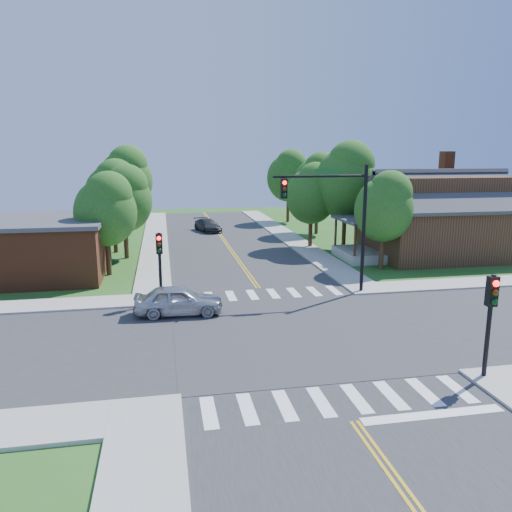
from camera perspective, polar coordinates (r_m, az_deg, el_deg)
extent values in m
plane|color=#27581B|center=(22.37, 3.97, -8.85)|extent=(100.00, 100.00, 0.00)
cube|color=#2D2D30|center=(22.36, 3.97, -8.80)|extent=(10.00, 90.00, 0.04)
cube|color=#2D2D30|center=(22.36, 3.97, -8.79)|extent=(90.00, 10.00, 0.04)
cube|color=#2D2D30|center=(22.37, 3.97, -8.85)|extent=(10.20, 10.20, 0.06)
cube|color=#9E9B93|center=(47.31, 3.50, 2.33)|extent=(2.20, 40.00, 0.14)
cube|color=#9E9B93|center=(45.90, -11.44, 1.81)|extent=(2.20, 40.00, 0.14)
cube|color=white|center=(27.59, -7.83, -4.78)|extent=(0.45, 2.00, 0.01)
cube|color=white|center=(27.67, -5.35, -4.68)|extent=(0.45, 2.00, 0.01)
cube|color=white|center=(27.80, -2.87, -4.56)|extent=(0.45, 2.00, 0.01)
cube|color=white|center=(27.98, -0.43, -4.44)|extent=(0.45, 2.00, 0.01)
cube|color=white|center=(28.21, 1.97, -4.31)|extent=(0.45, 2.00, 0.01)
cube|color=white|center=(28.49, 4.34, -4.17)|extent=(0.45, 2.00, 0.01)
cube|color=white|center=(28.81, 6.65, -4.03)|extent=(0.45, 2.00, 0.01)
cube|color=white|center=(29.18, 8.90, -3.89)|extent=(0.45, 2.00, 0.01)
cube|color=white|center=(16.12, -5.40, -17.36)|extent=(0.45, 2.00, 0.01)
cube|color=white|center=(16.25, -0.99, -17.05)|extent=(0.45, 2.00, 0.01)
cube|color=white|center=(16.47, 3.30, -16.65)|extent=(0.45, 2.00, 0.01)
cube|color=white|center=(16.77, 7.45, -16.18)|extent=(0.45, 2.00, 0.01)
cube|color=white|center=(17.15, 11.41, -15.65)|extent=(0.45, 2.00, 0.01)
cube|color=white|center=(17.60, 15.17, -15.09)|extent=(0.45, 2.00, 0.01)
cube|color=white|center=(18.13, 18.70, -14.49)|extent=(0.45, 2.00, 0.01)
cube|color=white|center=(18.71, 22.00, -13.88)|extent=(0.45, 2.00, 0.01)
cube|color=gold|center=(47.43, -4.16, 2.31)|extent=(0.10, 37.50, 0.01)
cube|color=gold|center=(47.45, -3.92, 2.32)|extent=(0.10, 37.50, 0.01)
cube|color=white|center=(16.85, 19.55, -16.85)|extent=(4.60, 0.45, 0.09)
cylinder|color=black|center=(28.39, 12.20, 2.89)|extent=(0.20, 0.20, 7.20)
cylinder|color=black|center=(27.18, 7.36, 9.03)|extent=(5.20, 0.14, 0.14)
cube|color=#19591E|center=(27.25, 8.22, 9.54)|extent=(1.40, 0.04, 0.30)
cube|color=black|center=(26.67, 3.19, 7.71)|extent=(0.34, 0.28, 1.05)
sphere|color=#FF0C0C|center=(26.48, 3.29, 8.36)|extent=(0.22, 0.22, 0.22)
sphere|color=#3F2605|center=(26.50, 3.28, 7.67)|extent=(0.22, 0.22, 0.22)
sphere|color=#05330F|center=(26.53, 3.28, 6.98)|extent=(0.22, 0.22, 0.22)
cylinder|color=black|center=(19.24, 25.02, -7.47)|extent=(0.16, 0.16, 3.80)
cube|color=black|center=(18.87, 25.37, -3.66)|extent=(0.34, 0.28, 1.05)
sphere|color=#FF0C0C|center=(18.66, 25.76, -2.86)|extent=(0.22, 0.22, 0.22)
sphere|color=#3F2605|center=(18.74, 25.67, -3.80)|extent=(0.22, 0.22, 0.22)
sphere|color=#05330F|center=(18.82, 25.58, -4.74)|extent=(0.22, 0.22, 0.22)
cylinder|color=black|center=(26.51, -10.90, -1.43)|extent=(0.16, 0.16, 3.80)
cube|color=black|center=(26.25, -11.01, 1.38)|extent=(0.34, 0.28, 1.05)
sphere|color=#FF0C0C|center=(26.02, -11.04, 2.00)|extent=(0.22, 0.22, 0.22)
sphere|color=#3F2605|center=(26.08, -11.01, 1.31)|extent=(0.22, 0.22, 0.22)
sphere|color=#05330F|center=(26.14, -10.99, 0.62)|extent=(0.22, 0.22, 0.22)
cube|color=#391E13|center=(40.54, 19.98, 2.79)|extent=(10.00, 8.00, 4.00)
cube|color=#9E9B93|center=(38.02, 11.59, 0.17)|extent=(2.60, 4.50, 0.70)
cylinder|color=#391E13|center=(35.56, 11.24, 1.44)|extent=(0.18, 0.18, 2.50)
cylinder|color=#391E13|center=(39.24, 9.08, 2.48)|extent=(0.18, 0.18, 2.50)
cube|color=#38383D|center=(37.59, 11.76, 4.06)|extent=(2.80, 4.80, 0.18)
cube|color=brown|center=(44.60, 20.63, 5.53)|extent=(0.90, 0.90, 7.11)
cube|color=brown|center=(35.11, -25.06, 0.65)|extent=(10.00, 8.00, 3.50)
cube|color=#38383D|center=(34.84, -25.33, 3.64)|extent=(10.40, 8.40, 0.25)
cylinder|color=#382314|center=(34.97, 14.14, 0.54)|extent=(0.34, 0.34, 2.50)
ellipsoid|color=#234D16|center=(34.54, 14.38, 5.15)|extent=(3.95, 3.75, 4.34)
sphere|color=#234D16|center=(34.38, 15.08, 7.06)|extent=(2.89, 2.89, 2.89)
cylinder|color=#382314|center=(41.48, 10.03, 3.01)|extent=(0.34, 0.34, 3.28)
ellipsoid|color=#234D16|center=(41.09, 10.21, 8.13)|extent=(5.18, 4.92, 5.69)
sphere|color=#234D16|center=(40.94, 10.79, 10.27)|extent=(3.80, 3.80, 3.80)
cylinder|color=#382314|center=(49.03, 6.92, 4.25)|extent=(0.34, 0.34, 2.94)
ellipsoid|color=#234D16|center=(48.70, 7.02, 8.12)|extent=(4.63, 4.40, 5.10)
sphere|color=#234D16|center=(48.54, 7.47, 9.74)|extent=(3.40, 3.40, 3.40)
cylinder|color=#382314|center=(57.06, 3.66, 5.44)|extent=(0.34, 0.34, 3.05)
ellipsoid|color=#234D16|center=(56.78, 3.71, 8.89)|extent=(4.81, 4.57, 5.29)
sphere|color=#234D16|center=(56.60, 4.07, 10.34)|extent=(3.53, 3.53, 3.53)
cylinder|color=#382314|center=(33.71, -16.53, 0.00)|extent=(0.34, 0.34, 2.51)
ellipsoid|color=#234D16|center=(33.27, -16.81, 4.78)|extent=(3.96, 3.76, 4.35)
sphere|color=#234D16|center=(32.93, -16.45, 6.81)|extent=(2.90, 2.90, 2.90)
cylinder|color=#382314|center=(41.09, -15.80, 2.29)|extent=(0.34, 0.34, 2.75)
ellipsoid|color=#234D16|center=(40.71, -16.05, 6.61)|extent=(4.35, 4.13, 4.78)
sphere|color=#234D16|center=(40.40, -15.75, 8.45)|extent=(3.19, 3.19, 3.19)
cylinder|color=#382314|center=(48.96, -14.48, 4.09)|extent=(0.34, 0.34, 3.17)
ellipsoid|color=#234D16|center=(48.63, -14.70, 8.27)|extent=(5.00, 4.75, 5.50)
sphere|color=#234D16|center=(48.35, -14.45, 10.05)|extent=(3.67, 3.67, 3.67)
cylinder|color=#382314|center=(58.10, -14.52, 4.95)|extent=(0.34, 0.34, 2.55)
ellipsoid|color=#234D16|center=(57.84, -14.67, 7.79)|extent=(4.03, 3.82, 4.43)
sphere|color=#234D16|center=(57.55, -14.44, 8.99)|extent=(2.95, 2.95, 2.95)
cylinder|color=#382314|center=(41.76, 6.23, 2.74)|extent=(0.34, 0.34, 2.64)
ellipsoid|color=#234D16|center=(41.40, 6.32, 6.82)|extent=(4.17, 3.96, 4.58)
sphere|color=#234D16|center=(41.21, 6.84, 8.53)|extent=(3.06, 3.06, 3.06)
cylinder|color=#382314|center=(38.66, -14.63, 1.66)|extent=(0.34, 0.34, 2.61)
ellipsoid|color=#234D16|center=(38.26, -14.86, 6.03)|extent=(4.13, 3.92, 4.54)
sphere|color=#234D16|center=(37.94, -14.52, 7.88)|extent=(3.03, 3.03, 3.03)
imported|color=#B6B9BD|center=(24.79, -8.86, -5.09)|extent=(2.13, 4.46, 1.46)
imported|color=#2A2D2F|center=(50.17, -5.53, 3.47)|extent=(4.05, 5.18, 1.23)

